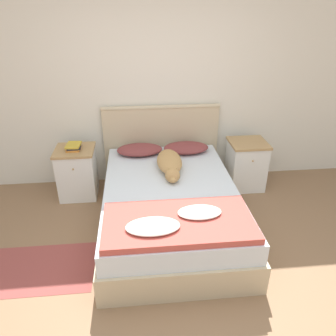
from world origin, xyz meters
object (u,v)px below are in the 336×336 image
Objects in this scene: nightstand_left at (77,172)px; dog at (170,163)px; pillow_right at (186,148)px; book_stack at (74,147)px; nightstand_right at (246,164)px; bed at (170,206)px; pillow_left at (140,150)px.

dog is at bearing -19.66° from nightstand_left.
book_stack reaches higher than pillow_right.
nightstand_right is at bearing 0.00° from nightstand_left.
nightstand_left and nightstand_right have the same top height.
dog is at bearing 84.26° from bed.
nightstand_right reaches higher than bed.
nightstand_right is 1.14m from dog.
bed is at bearing -34.98° from book_stack.
pillow_right is 0.53m from dog.
nightstand_left is (-1.07, 0.76, 0.07)m from bed.
nightstand_left reaches higher than pillow_left.
dog is 1.18m from book_stack.
nightstand_right reaches higher than pillow_right.
pillow_left and pillow_right have the same top height.
bed is 0.93m from pillow_right.
pillow_left is 0.57m from dog.
pillow_right is at bearing 174.93° from nightstand_right.
book_stack is (-0.78, -0.08, 0.11)m from pillow_left.
nightstand_left is at bearing 160.34° from dog.
dog is (-0.26, -0.47, 0.03)m from pillow_right.
nightstand_left is 0.35m from book_stack.
pillow_left reaches higher than bed.
nightstand_right is at bearing -2.90° from pillow_left.
pillow_left is 0.71× the size of dog.
book_stack is (-1.07, 0.75, 0.42)m from bed.
bed is 1.31m from nightstand_left.
bed is at bearing -109.50° from pillow_right.
nightstand_left is 1.12× the size of pillow_right.
nightstand_left is at bearing 180.00° from nightstand_right.
dog reaches higher than pillow_right.
nightstand_left is 1.39m from pillow_right.
book_stack reaches higher than bed.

